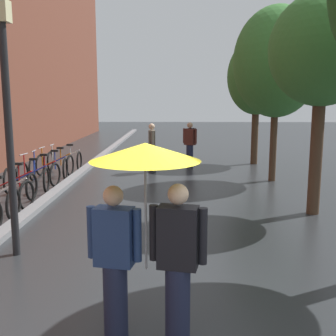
{
  "coord_description": "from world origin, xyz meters",
  "views": [
    {
      "loc": [
        0.02,
        -3.94,
        2.55
      ],
      "look_at": [
        -0.11,
        3.06,
        1.35
      ],
      "focal_mm": 43.89,
      "sensor_mm": 36.0,
      "label": 1
    }
  ],
  "objects_px": {
    "street_tree_2": "(277,62)",
    "parked_bicycle_7": "(55,165)",
    "pedestrian_walking_far": "(152,148)",
    "parked_bicycle_3": "(12,185)",
    "parked_bicycle_6": "(49,168)",
    "pedestrian_walking_midground": "(190,143)",
    "parked_bicycle_2": "(6,193)",
    "street_tree_3": "(257,77)",
    "street_lamp_post": "(7,111)",
    "street_tree_1": "(322,51)",
    "couple_under_umbrella": "(146,213)",
    "parked_bicycle_5": "(39,173)",
    "parked_bicycle_8": "(65,161)",
    "parked_bicycle_4": "(27,179)"
  },
  "relations": [
    {
      "from": "couple_under_umbrella",
      "to": "parked_bicycle_3",
      "type": "bearing_deg",
      "value": 122.5
    },
    {
      "from": "pedestrian_walking_far",
      "to": "parked_bicycle_3",
      "type": "bearing_deg",
      "value": -129.62
    },
    {
      "from": "street_tree_3",
      "to": "pedestrian_walking_midground",
      "type": "height_order",
      "value": "street_tree_3"
    },
    {
      "from": "parked_bicycle_6",
      "to": "pedestrian_walking_midground",
      "type": "bearing_deg",
      "value": 31.59
    },
    {
      "from": "parked_bicycle_2",
      "to": "couple_under_umbrella",
      "type": "bearing_deg",
      "value": -54.87
    },
    {
      "from": "street_lamp_post",
      "to": "pedestrian_walking_far",
      "type": "distance_m",
      "value": 7.95
    },
    {
      "from": "couple_under_umbrella",
      "to": "street_lamp_post",
      "type": "relative_size",
      "value": 0.53
    },
    {
      "from": "parked_bicycle_4",
      "to": "parked_bicycle_6",
      "type": "height_order",
      "value": "same"
    },
    {
      "from": "street_tree_1",
      "to": "parked_bicycle_5",
      "type": "height_order",
      "value": "street_tree_1"
    },
    {
      "from": "pedestrian_walking_far",
      "to": "parked_bicycle_8",
      "type": "bearing_deg",
      "value": 176.67
    },
    {
      "from": "parked_bicycle_2",
      "to": "parked_bicycle_8",
      "type": "relative_size",
      "value": 1.07
    },
    {
      "from": "street_tree_3",
      "to": "parked_bicycle_3",
      "type": "relative_size",
      "value": 4.29
    },
    {
      "from": "parked_bicycle_2",
      "to": "pedestrian_walking_midground",
      "type": "bearing_deg",
      "value": 54.16
    },
    {
      "from": "parked_bicycle_6",
      "to": "parked_bicycle_7",
      "type": "xyz_separation_m",
      "value": [
        -0.03,
        0.76,
        0.0
      ]
    },
    {
      "from": "parked_bicycle_5",
      "to": "pedestrian_walking_far",
      "type": "relative_size",
      "value": 0.69
    },
    {
      "from": "street_tree_3",
      "to": "parked_bicycle_2",
      "type": "distance_m",
      "value": 10.15
    },
    {
      "from": "street_tree_3",
      "to": "parked_bicycle_3",
      "type": "xyz_separation_m",
      "value": [
        -7.17,
        -5.91,
        -2.94
      ]
    },
    {
      "from": "parked_bicycle_7",
      "to": "pedestrian_walking_far",
      "type": "bearing_deg",
      "value": 12.43
    },
    {
      "from": "parked_bicycle_8",
      "to": "pedestrian_walking_midground",
      "type": "distance_m",
      "value": 4.6
    },
    {
      "from": "parked_bicycle_6",
      "to": "couple_under_umbrella",
      "type": "xyz_separation_m",
      "value": [
        3.66,
        -8.52,
        1.02
      ]
    },
    {
      "from": "parked_bicycle_6",
      "to": "pedestrian_walking_far",
      "type": "xyz_separation_m",
      "value": [
        3.14,
        1.46,
        0.49
      ]
    },
    {
      "from": "street_tree_1",
      "to": "couple_under_umbrella",
      "type": "bearing_deg",
      "value": -124.34
    },
    {
      "from": "pedestrian_walking_midground",
      "to": "parked_bicycle_8",
      "type": "bearing_deg",
      "value": -165.73
    },
    {
      "from": "parked_bicycle_8",
      "to": "street_lamp_post",
      "type": "height_order",
      "value": "street_lamp_post"
    },
    {
      "from": "parked_bicycle_6",
      "to": "pedestrian_walking_midground",
      "type": "relative_size",
      "value": 0.69
    },
    {
      "from": "street_tree_2",
      "to": "couple_under_umbrella",
      "type": "bearing_deg",
      "value": -110.98
    },
    {
      "from": "street_tree_2",
      "to": "parked_bicycle_7",
      "type": "relative_size",
      "value": 4.62
    },
    {
      "from": "parked_bicycle_3",
      "to": "pedestrian_walking_midground",
      "type": "bearing_deg",
      "value": 48.68
    },
    {
      "from": "parked_bicycle_2",
      "to": "couple_under_umbrella",
      "type": "relative_size",
      "value": 0.56
    },
    {
      "from": "pedestrian_walking_midground",
      "to": "parked_bicycle_4",
      "type": "bearing_deg",
      "value": -135.15
    },
    {
      "from": "parked_bicycle_3",
      "to": "street_tree_3",
      "type": "bearing_deg",
      "value": 39.49
    },
    {
      "from": "street_tree_1",
      "to": "parked_bicycle_7",
      "type": "distance_m",
      "value": 8.86
    },
    {
      "from": "parked_bicycle_3",
      "to": "street_lamp_post",
      "type": "relative_size",
      "value": 0.28
    },
    {
      "from": "parked_bicycle_5",
      "to": "pedestrian_walking_midground",
      "type": "xyz_separation_m",
      "value": [
        4.53,
        3.62,
        0.5
      ]
    },
    {
      "from": "street_tree_1",
      "to": "parked_bicycle_8",
      "type": "bearing_deg",
      "value": 143.07
    },
    {
      "from": "parked_bicycle_3",
      "to": "parked_bicycle_7",
      "type": "xyz_separation_m",
      "value": [
        0.13,
        3.28,
        0.0
      ]
    },
    {
      "from": "couple_under_umbrella",
      "to": "pedestrian_walking_midground",
      "type": "bearing_deg",
      "value": 85.79
    },
    {
      "from": "parked_bicycle_3",
      "to": "pedestrian_walking_far",
      "type": "distance_m",
      "value": 5.19
    },
    {
      "from": "street_tree_2",
      "to": "parked_bicycle_7",
      "type": "xyz_separation_m",
      "value": [
        -6.98,
        0.69,
        -3.21
      ]
    },
    {
      "from": "parked_bicycle_8",
      "to": "street_lamp_post",
      "type": "relative_size",
      "value": 0.27
    },
    {
      "from": "street_tree_3",
      "to": "street_lamp_post",
      "type": "xyz_separation_m",
      "value": [
        -5.67,
        -9.53,
        -0.97
      ]
    },
    {
      "from": "parked_bicycle_2",
      "to": "parked_bicycle_6",
      "type": "height_order",
      "value": "same"
    },
    {
      "from": "parked_bicycle_3",
      "to": "parked_bicycle_6",
      "type": "relative_size",
      "value": 0.98
    },
    {
      "from": "parked_bicycle_5",
      "to": "pedestrian_walking_far",
      "type": "bearing_deg",
      "value": 36.07
    },
    {
      "from": "parked_bicycle_3",
      "to": "street_lamp_post",
      "type": "xyz_separation_m",
      "value": [
        1.5,
        -3.62,
        1.97
      ]
    },
    {
      "from": "parked_bicycle_5",
      "to": "parked_bicycle_8",
      "type": "distance_m",
      "value": 2.49
    },
    {
      "from": "parked_bicycle_2",
      "to": "parked_bicycle_3",
      "type": "bearing_deg",
      "value": 103.53
    },
    {
      "from": "street_tree_3",
      "to": "pedestrian_walking_midground",
      "type": "xyz_separation_m",
      "value": [
        -2.52,
        -0.62,
        -2.44
      ]
    },
    {
      "from": "parked_bicycle_7",
      "to": "parked_bicycle_6",
      "type": "bearing_deg",
      "value": -88.02
    },
    {
      "from": "couple_under_umbrella",
      "to": "street_lamp_post",
      "type": "bearing_deg",
      "value": 134.31
    }
  ]
}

